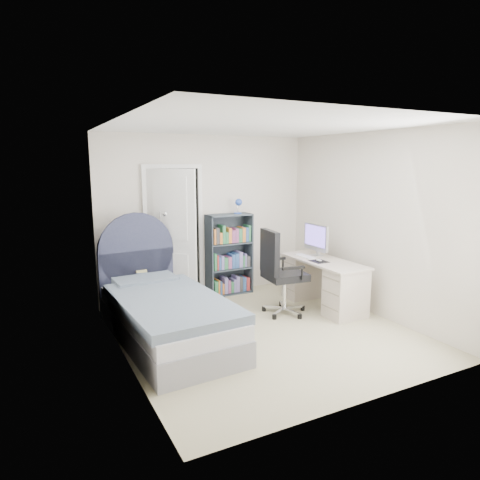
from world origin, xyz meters
name	(u,v)px	position (x,y,z in m)	size (l,w,h in m)	color
room_shell	(265,233)	(0.00, 0.00, 1.25)	(3.50, 3.70, 2.60)	tan
door	(172,235)	(-0.64, 1.58, 1.03)	(0.92, 0.65, 2.06)	black
bed	(164,312)	(-1.15, 0.38, 0.32)	(1.20, 2.35, 1.42)	gray
nightstand	(143,283)	(-1.12, 1.45, 0.40)	(0.42, 0.42, 0.61)	#D4B382
floor_lamp	(163,267)	(-0.80, 1.55, 0.57)	(0.20, 0.20, 1.40)	silver
bookcase	(230,257)	(0.32, 1.64, 0.59)	(0.72, 0.31, 1.53)	#3B4751
desk	(322,281)	(1.25, 0.44, 0.38)	(0.57, 1.43, 1.18)	beige
office_chair	(279,268)	(0.50, 0.46, 0.65)	(0.63, 0.64, 1.19)	silver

